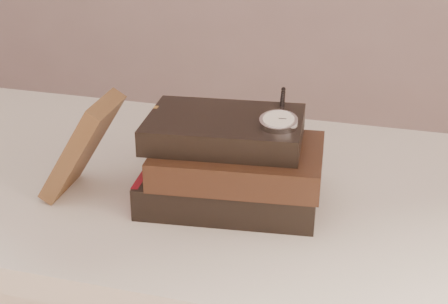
# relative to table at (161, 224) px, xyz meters

# --- Properties ---
(table) EXTENTS (1.00, 0.60, 0.75)m
(table) POSITION_rel_table_xyz_m (0.00, 0.00, 0.00)
(table) COLOR beige
(table) RESTS_ON ground
(book_stack) EXTENTS (0.27, 0.20, 0.13)m
(book_stack) POSITION_rel_table_xyz_m (0.13, -0.05, 0.15)
(book_stack) COLOR black
(book_stack) RESTS_ON table
(journal) EXTENTS (0.11, 0.11, 0.15)m
(journal) POSITION_rel_table_xyz_m (-0.08, -0.09, 0.17)
(journal) COLOR #412B19
(journal) RESTS_ON table
(pocket_watch) EXTENTS (0.06, 0.16, 0.02)m
(pocket_watch) POSITION_rel_table_xyz_m (0.20, -0.05, 0.23)
(pocket_watch) COLOR silver
(pocket_watch) RESTS_ON book_stack
(eyeglasses) EXTENTS (0.12, 0.13, 0.05)m
(eyeglasses) POSITION_rel_table_xyz_m (0.03, 0.02, 0.16)
(eyeglasses) COLOR silver
(eyeglasses) RESTS_ON book_stack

